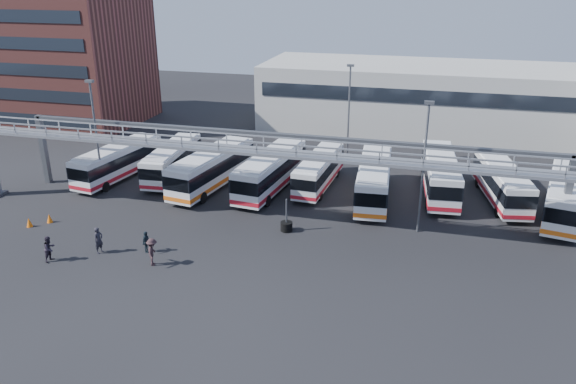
% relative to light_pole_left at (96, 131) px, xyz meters
% --- Properties ---
extents(ground, '(140.00, 140.00, 0.00)m').
position_rel_light_pole_left_xyz_m(ground, '(16.00, -8.00, -5.73)').
color(ground, black).
rests_on(ground, ground).
extents(gantry, '(51.40, 5.15, 7.10)m').
position_rel_light_pole_left_xyz_m(gantry, '(16.00, -2.13, -0.22)').
color(gantry, '#94979C').
rests_on(gantry, ground).
extents(apartment_building, '(18.00, 15.00, 16.00)m').
position_rel_light_pole_left_xyz_m(apartment_building, '(-18.00, 22.00, 2.27)').
color(apartment_building, brown).
rests_on(apartment_building, ground).
extents(warehouse, '(42.00, 14.00, 8.00)m').
position_rel_light_pole_left_xyz_m(warehouse, '(28.00, 30.00, -1.73)').
color(warehouse, '#9E9E99').
rests_on(warehouse, ground).
extents(light_pole_left, '(0.70, 0.35, 10.21)m').
position_rel_light_pole_left_xyz_m(light_pole_left, '(0.00, 0.00, 0.00)').
color(light_pole_left, '#4C4F54').
rests_on(light_pole_left, ground).
extents(light_pole_mid, '(0.70, 0.35, 10.21)m').
position_rel_light_pole_left_xyz_m(light_pole_mid, '(28.00, -1.00, 0.00)').
color(light_pole_mid, '#4C4F54').
rests_on(light_pole_mid, ground).
extents(light_pole_back, '(0.70, 0.35, 10.21)m').
position_rel_light_pole_left_xyz_m(light_pole_back, '(20.00, 14.00, 0.00)').
color(light_pole_back, '#4C4F54').
rests_on(light_pole_back, ground).
extents(bus_1, '(4.05, 11.01, 3.27)m').
position_rel_light_pole_left_xyz_m(bus_1, '(-0.50, 3.70, -3.92)').
color(bus_1, silver).
rests_on(bus_1, ground).
extents(bus_2, '(3.19, 10.47, 3.13)m').
position_rel_light_pole_left_xyz_m(bus_2, '(4.32, 5.47, -3.99)').
color(bus_2, silver).
rests_on(bus_2, ground).
extents(bus_3, '(4.42, 11.83, 3.51)m').
position_rel_light_pole_left_xyz_m(bus_3, '(9.12, 3.75, -3.78)').
color(bus_3, silver).
rests_on(bus_3, ground).
extents(bus_4, '(3.89, 11.72, 3.49)m').
position_rel_light_pole_left_xyz_m(bus_4, '(14.54, 4.46, -3.79)').
color(bus_4, silver).
rests_on(bus_4, ground).
extents(bus_5, '(2.92, 10.10, 3.03)m').
position_rel_light_pole_left_xyz_m(bus_5, '(18.60, 6.42, -4.05)').
color(bus_5, silver).
rests_on(bus_5, ground).
extents(bus_6, '(3.41, 11.53, 3.46)m').
position_rel_light_pole_left_xyz_m(bus_6, '(23.88, 4.59, -3.81)').
color(bus_6, silver).
rests_on(bus_6, ground).
extents(bus_7, '(3.70, 11.75, 3.51)m').
position_rel_light_pole_left_xyz_m(bus_7, '(29.41, 7.51, -3.78)').
color(bus_7, silver).
rests_on(bus_7, ground).
extents(bus_8, '(4.40, 10.93, 3.24)m').
position_rel_light_pole_left_xyz_m(bus_8, '(34.62, 7.07, -3.94)').
color(bus_8, silver).
rests_on(bus_8, ground).
extents(bus_9, '(4.98, 11.80, 3.50)m').
position_rel_light_pole_left_xyz_m(bus_9, '(39.25, 4.89, -3.79)').
color(bus_9, silver).
rests_on(bus_9, ground).
extents(pedestrian_a, '(0.63, 0.81, 1.96)m').
position_rel_light_pole_left_xyz_m(pedestrian_a, '(6.22, -10.43, -4.75)').
color(pedestrian_a, '#222029').
rests_on(pedestrian_a, ground).
extents(pedestrian_b, '(0.79, 0.97, 1.86)m').
position_rel_light_pole_left_xyz_m(pedestrian_b, '(3.60, -12.36, -4.80)').
color(pedestrian_b, '#251E2A').
rests_on(pedestrian_b, ground).
extents(pedestrian_c, '(1.14, 1.46, 1.98)m').
position_rel_light_pole_left_xyz_m(pedestrian_c, '(10.77, -11.08, -4.74)').
color(pedestrian_c, '#312124').
rests_on(pedestrian_c, ground).
extents(pedestrian_d, '(0.45, 0.97, 1.61)m').
position_rel_light_pole_left_xyz_m(pedestrian_d, '(9.41, -9.47, -4.92)').
color(pedestrian_d, '#19252E').
rests_on(pedestrian_d, ground).
extents(cone_left, '(0.57, 0.57, 0.74)m').
position_rel_light_pole_left_xyz_m(cone_left, '(-1.58, -8.00, -5.36)').
color(cone_left, orange).
rests_on(cone_left, ground).
extents(cone_right, '(0.58, 0.58, 0.73)m').
position_rel_light_pole_left_xyz_m(cone_right, '(-0.56, -6.89, -5.36)').
color(cone_right, orange).
rests_on(cone_right, ground).
extents(tire_stack, '(0.93, 0.93, 2.65)m').
position_rel_light_pole_left_xyz_m(tire_stack, '(18.18, -3.50, -5.28)').
color(tire_stack, black).
rests_on(tire_stack, ground).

